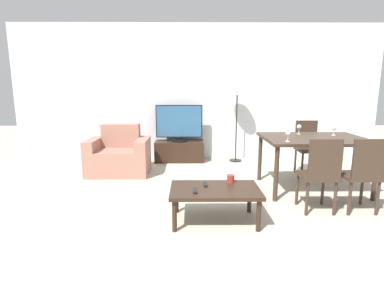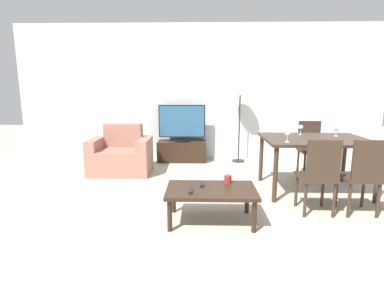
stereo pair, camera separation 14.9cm
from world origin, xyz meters
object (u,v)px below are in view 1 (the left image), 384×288
Objects in this scene: tv at (179,123)px; wine_glass_right at (299,127)px; armchair at (119,156)px; dining_chair_far at (308,145)px; tv_stand at (179,151)px; remote_primary at (206,184)px; wine_glass_center at (334,129)px; coffee_table at (215,192)px; dining_chair_near_right at (362,172)px; dining_table at (314,143)px; cup_white_near at (231,179)px; wine_glass_left at (288,134)px; floor_lamp at (237,91)px; dining_chair_near at (320,172)px; remote_secondary at (195,191)px.

tv reaches higher than wine_glass_right.
dining_chair_far is at bearing -0.55° from armchair.
tv_stand and remote_primary have the same top height.
wine_glass_center is (2.33, -1.55, 0.67)m from tv_stand.
armchair is 2.41m from coffee_table.
tv reaches higher than tv_stand.
tv_stand is 3.38m from dining_chair_near_right.
dining_table is 1.56m from cup_white_near.
remote_primary is 1.03× the size of wine_glass_center.
wine_glass_right is (1.37, 1.34, 0.53)m from coffee_table.
remote_primary is at bearing -81.73° from tv_stand.
tv reaches higher than armchair.
coffee_table is at bearing -48.20° from remote_primary.
tv is 6.27× the size of wine_glass_left.
wine_glass_center is at bearing -51.78° from floor_lamp.
dining_chair_near_right is 1.06m from wine_glass_center.
dining_chair_far is at bearing 73.25° from dining_table.
armchair is at bearing 164.03° from dining_table.
wine_glass_right is at bearing 110.94° from dining_table.
wine_glass_right reaches higher than remote_primary.
wine_glass_left reaches higher than dining_chair_near.
tv_stand is (1.01, 0.87, -0.10)m from armchair.
tv_stand is at bearing 95.27° from remote_secondary.
floor_lamp reaches higher than armchair.
coffee_table is 0.25m from remote_secondary.
tv_stand is at bearing 40.73° from armchair.
tv_stand is at bearing 99.93° from coffee_table.
dining_table is at bearing -41.06° from tv.
dining_table reaches higher than cup_white_near.
dining_chair_near is 0.56× the size of floor_lamp.
dining_chair_far is at bearing 55.75° from wine_glass_right.
tv is at bearing -90.00° from tv_stand.
remote_secondary is at bearing -57.57° from armchair.
cup_white_near is at bearing -148.48° from wine_glass_center.
dining_table is 9.67× the size of wine_glass_left.
armchair is 3.21m from dining_chair_near.
tv_stand is at bearing 98.27° from remote_primary.
dining_chair_near is at bearing 12.62° from remote_secondary.
tv reaches higher than remote_secondary.
dining_chair_near_right is 6.19× the size of wine_glass_left.
dining_chair_near_right is 1.23m from wine_glass_right.
tv is at bearing 98.27° from remote_primary.
armchair reaches higher than cup_white_near.
remote_secondary is at bearing -137.88° from wine_glass_right.
remote_secondary is 1.03× the size of wine_glass_left.
dining_table is 1.86m from remote_primary.
dining_chair_far is 6.02× the size of remote_primary.
dining_chair_far reaches higher than armchair.
floor_lamp is 17.68× the size of cup_white_near.
tv_stand is at bearing 90.00° from tv.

